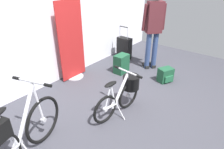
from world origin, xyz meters
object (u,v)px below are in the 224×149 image
display_bike_left (16,136)px  visitor_near_wall (154,25)px  backpack_on_floor (166,75)px  floor_banner_stand (72,46)px  handbag_on_floor (121,64)px  folding_bike_foreground (123,92)px  rolling_suitcase (124,48)px

display_bike_left → visitor_near_wall: bearing=2.0°
display_bike_left → backpack_on_floor: (2.82, -0.45, -0.28)m
floor_banner_stand → visitor_near_wall: size_ratio=0.91×
backpack_on_floor → handbag_on_floor: handbag_on_floor is taller
handbag_on_floor → backpack_on_floor: bearing=-76.4°
floor_banner_stand → visitor_near_wall: visitor_near_wall is taller
folding_bike_foreground → handbag_on_floor: (1.07, 0.82, -0.14)m
visitor_near_wall → rolling_suitcase: size_ratio=2.06×
backpack_on_floor → display_bike_left: bearing=171.0°
folding_bike_foreground → backpack_on_floor: folding_bike_foreground is taller
rolling_suitcase → handbag_on_floor: rolling_suitcase is taller
handbag_on_floor → folding_bike_foreground: bearing=-142.6°
display_bike_left → handbag_on_floor: (2.60, 0.49, -0.22)m
folding_bike_foreground → rolling_suitcase: size_ratio=1.15×
rolling_suitcase → handbag_on_floor: (-0.69, -0.42, -0.08)m
floor_banner_stand → rolling_suitcase: 1.56m
backpack_on_floor → folding_bike_foreground: bearing=174.8°
folding_bike_foreground → handbag_on_floor: size_ratio=2.32×
backpack_on_floor → handbag_on_floor: size_ratio=0.81×
display_bike_left → handbag_on_floor: 2.65m
display_bike_left → rolling_suitcase: bearing=15.4°
visitor_near_wall → folding_bike_foreground: bearing=-165.4°
rolling_suitcase → backpack_on_floor: rolling_suitcase is taller
display_bike_left → visitor_near_wall: visitor_near_wall is taller
backpack_on_floor → handbag_on_floor: bearing=103.6°
folding_bike_foreground → rolling_suitcase: bearing=35.0°
folding_bike_foreground → handbag_on_floor: bearing=37.4°
backpack_on_floor → handbag_on_floor: (-0.23, 0.94, 0.06)m
folding_bike_foreground → visitor_near_wall: 1.85m
floor_banner_stand → visitor_near_wall: (1.40, -1.02, 0.30)m
floor_banner_stand → backpack_on_floor: floor_banner_stand is taller
folding_bike_foreground → backpack_on_floor: (1.30, -0.12, -0.20)m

